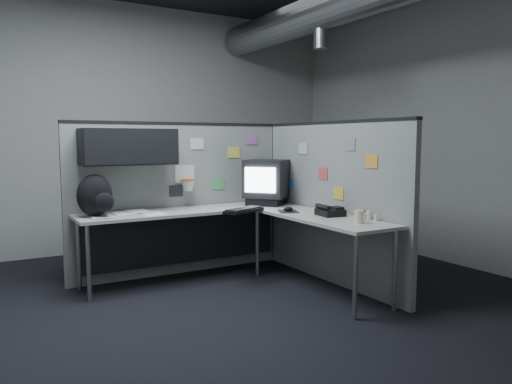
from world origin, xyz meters
TOP-DOWN VIEW (x-y plane):
  - room at (0.56, 0.00)m, footprint 5.62×5.62m
  - partition_back at (-0.25, 1.23)m, footprint 2.44×0.42m
  - partition_right at (1.10, 0.22)m, footprint 0.07×2.23m
  - desk at (0.15, 0.70)m, footprint 2.31×2.11m
  - monitor at (0.79, 0.94)m, footprint 0.61×0.61m
  - keyboard at (0.28, 0.55)m, footprint 0.49×0.34m
  - mouse at (0.67, 0.35)m, footprint 0.26×0.28m
  - phone at (0.86, -0.07)m, footprint 0.23×0.25m
  - bottles at (0.99, -0.44)m, footprint 0.14×0.20m
  - cup at (0.81, -0.54)m, footprint 0.09×0.09m
  - papers at (-0.74, 0.99)m, footprint 0.69×0.49m
  - backpack at (-1.05, 0.97)m, footprint 0.35×0.31m

SIDE VIEW (x-z plane):
  - desk at x=0.15m, z-range 0.25..0.98m
  - papers at x=-0.74m, z-range 0.73..0.74m
  - mouse at x=0.67m, z-range 0.72..0.77m
  - keyboard at x=0.28m, z-range 0.73..0.77m
  - bottles at x=0.99m, z-range 0.72..0.81m
  - phone at x=0.86m, z-range 0.72..0.83m
  - cup at x=0.81m, z-range 0.73..0.84m
  - partition_right at x=1.10m, z-range 0.00..1.63m
  - backpack at x=-1.05m, z-range 0.72..1.12m
  - monitor at x=0.79m, z-range 0.74..1.23m
  - partition_back at x=-0.25m, z-range 0.18..1.81m
  - room at x=0.56m, z-range 0.49..3.71m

